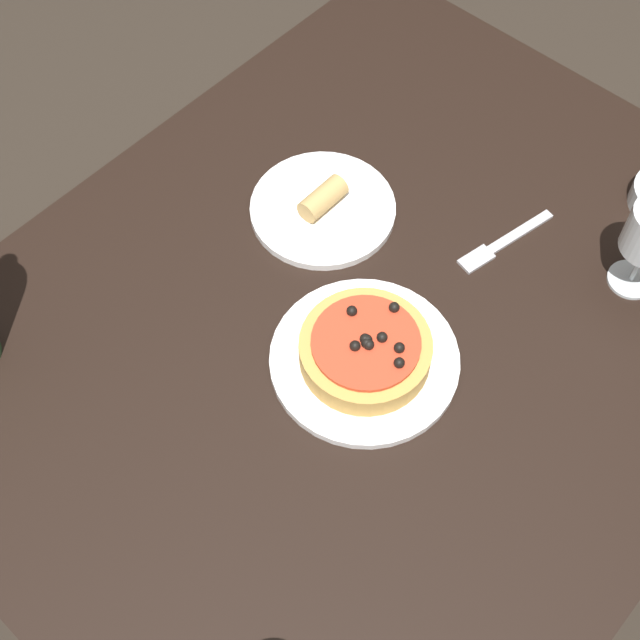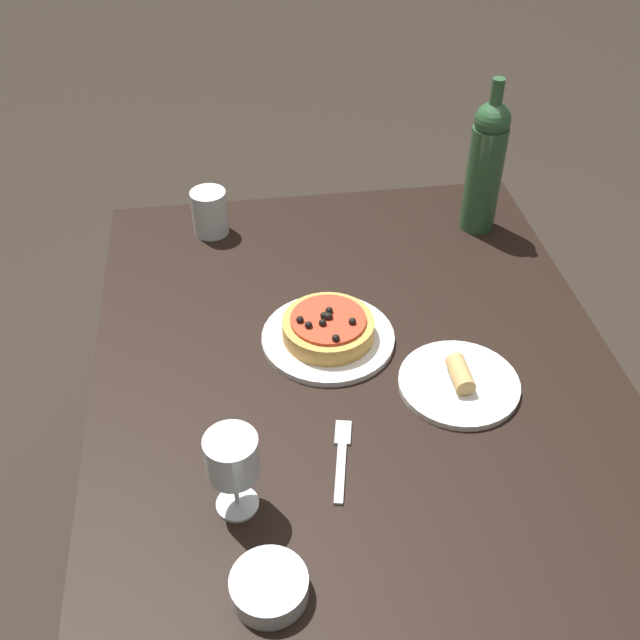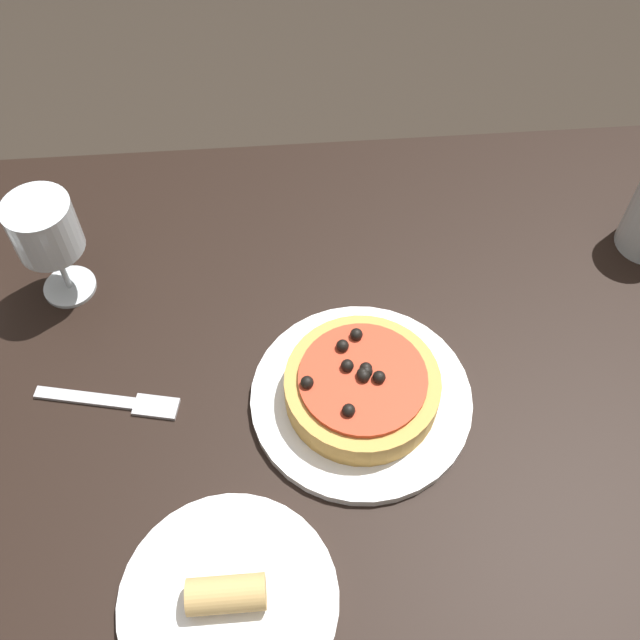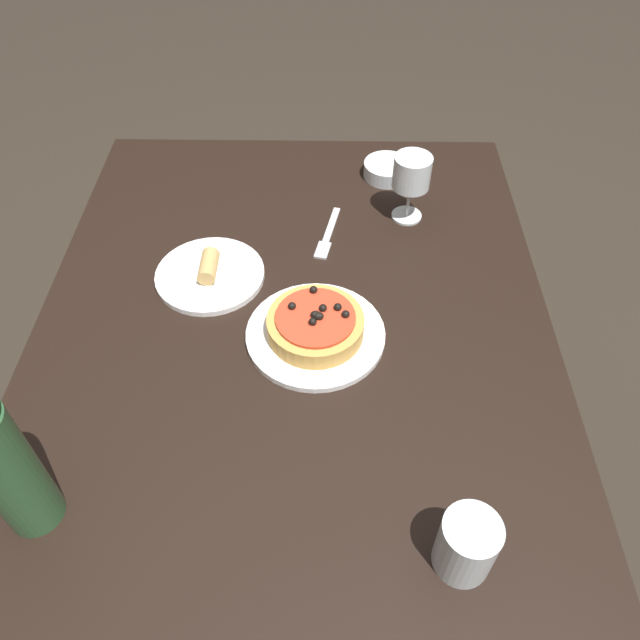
% 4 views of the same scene
% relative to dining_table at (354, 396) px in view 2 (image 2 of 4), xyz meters
% --- Properties ---
extents(ground_plane, '(14.00, 14.00, 0.00)m').
position_rel_dining_table_xyz_m(ground_plane, '(0.00, 0.00, -0.63)').
color(ground_plane, '#2D261E').
extents(dining_table, '(1.15, 0.93, 0.72)m').
position_rel_dining_table_xyz_m(dining_table, '(0.00, 0.00, 0.00)').
color(dining_table, black).
rests_on(dining_table, ground_plane).
extents(dinner_plate, '(0.25, 0.25, 0.01)m').
position_rel_dining_table_xyz_m(dinner_plate, '(0.06, 0.04, 0.10)').
color(dinner_plate, white).
rests_on(dinner_plate, dining_table).
extents(pizza, '(0.17, 0.17, 0.05)m').
position_rel_dining_table_xyz_m(pizza, '(0.06, 0.04, 0.13)').
color(pizza, gold).
rests_on(pizza, dinner_plate).
extents(wine_glass, '(0.08, 0.08, 0.15)m').
position_rel_dining_table_xyz_m(wine_glass, '(-0.28, 0.23, 0.20)').
color(wine_glass, silver).
rests_on(wine_glass, dining_table).
extents(wine_bottle, '(0.08, 0.08, 0.34)m').
position_rel_dining_table_xyz_m(wine_bottle, '(0.39, -0.35, 0.25)').
color(wine_bottle, '#2D5633').
rests_on(wine_bottle, dining_table).
extents(water_cup, '(0.08, 0.08, 0.10)m').
position_rel_dining_table_xyz_m(water_cup, '(0.45, 0.24, 0.14)').
color(water_cup, silver).
rests_on(water_cup, dining_table).
extents(side_bowl, '(0.11, 0.11, 0.03)m').
position_rel_dining_table_xyz_m(side_bowl, '(-0.43, 0.19, 0.11)').
color(side_bowl, silver).
rests_on(side_bowl, dining_table).
extents(fork, '(0.16, 0.05, 0.00)m').
position_rel_dining_table_xyz_m(fork, '(-0.21, 0.06, 0.10)').
color(fork, '#B7B7BC').
rests_on(fork, dining_table).
extents(side_plate, '(0.21, 0.21, 0.05)m').
position_rel_dining_table_xyz_m(side_plate, '(-0.09, -0.17, 0.10)').
color(side_plate, white).
rests_on(side_plate, dining_table).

